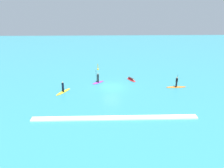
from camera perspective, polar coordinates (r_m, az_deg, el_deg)
The scene contains 7 objects.
ground_plane at distance 36.05m, azimuth 0.00°, elevation -0.75°, with size 120.00×120.00×0.00m, color teal.
surfer_on_orange_board at distance 37.22m, azimuth 16.10°, elevation -0.15°, with size 3.30×0.90×2.13m.
surfer_on_red_board at distance 39.29m, azimuth 4.93°, elevation 1.21°, with size 1.70×2.51×0.42m.
surfer_on_yellow_board at distance 34.64m, azimuth -12.37°, elevation -1.40°, with size 2.15×3.19×1.68m.
surfer_on_purple_board at distance 37.89m, azimuth -3.59°, elevation 0.91°, with size 2.27×2.19×2.18m.
marker_buoy at distance 45.36m, azimuth -3.61°, elevation 3.92°, with size 0.38×0.38×1.27m.
wave_crest at distance 26.47m, azimuth 0.75°, elevation -8.66°, with size 19.42×0.90×0.18m, color white.
Camera 1 is at (-1.10, -33.67, 12.82)m, focal length 35.84 mm.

